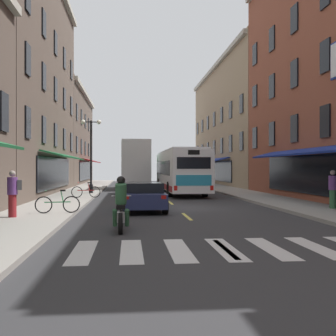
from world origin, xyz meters
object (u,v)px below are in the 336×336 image
Objects in this scene: sedan_near at (136,178)px; pedestrian_far at (333,189)px; transit_bus at (180,171)px; motorcycle_rider at (121,207)px; bicycle_near at (86,191)px; pedestrian_near at (13,192)px; bicycle_mid at (58,204)px; sedan_mid at (143,196)px; box_truck at (135,165)px; street_lamp_twin at (91,152)px.

sedan_near is 32.73m from pedestrian_far.
transit_bus reaches higher than pedestrian_far.
motorcycle_rider reaches higher than bicycle_near.
sedan_near is at bearing 88.38° from motorcycle_rider.
pedestrian_far is at bearing -75.78° from sedan_near.
pedestrian_far is at bearing -68.94° from transit_bus.
transit_bus reaches higher than pedestrian_near.
bicycle_near is (-3.33, -23.99, -0.19)m from sedan_near.
bicycle_mid is 1.89m from pedestrian_near.
sedan_mid is at bearing 12.41° from pedestrian_far.
box_truck reaches higher than transit_bus.
transit_bus is 6.62m from street_lamp_twin.
transit_bus is 17.00m from pedestrian_near.
sedan_mid is 0.82× the size of street_lamp_twin.
sedan_near is at bearing 99.14° from transit_bus.
sedan_near is 34.01m from pedestrian_near.
sedan_mid reaches higher than bicycle_near.
pedestrian_near reaches higher than motorcycle_rider.
bicycle_mid is (-6.55, -13.84, -1.18)m from transit_bus.
bicycle_near is (-6.32, -5.37, -1.18)m from transit_bus.
pedestrian_near reaches higher than bicycle_mid.
pedestrian_near reaches higher than sedan_near.
bicycle_near is at bearing -104.27° from box_truck.
pedestrian_near is at bearing 145.82° from motorcycle_rider.
bicycle_mid is at bearing 123.36° from motorcycle_rider.
sedan_near reaches higher than bicycle_near.
street_lamp_twin reaches higher than bicycle_mid.
street_lamp_twin is at bearing -19.99° from pedestrian_near.
motorcycle_rider is at bearing -98.53° from sedan_mid.
bicycle_near is at bearing 88.47° from bicycle_mid.
transit_bus reaches higher than bicycle_mid.
transit_bus is 2.76× the size of sedan_mid.
motorcycle_rider is 1.21× the size of bicycle_near.
motorcycle_rider reaches higher than sedan_near.
bicycle_mid is (-0.23, -8.46, 0.00)m from bicycle_near.
street_lamp_twin is (0.12, 13.04, 2.50)m from bicycle_mid.
sedan_mid is (-3.17, -12.00, -1.02)m from transit_bus.
transit_bus is at bearing 77.19° from motorcycle_rider.
sedan_near is at bearing -55.70° from pedestrian_far.
bicycle_near is at bearing 100.60° from motorcycle_rider.
sedan_near is 2.58× the size of pedestrian_far.
bicycle_mid is at bearing -90.51° from street_lamp_twin.
bicycle_mid is (-3.55, -32.46, -0.19)m from sedan_near.
pedestrian_far reaches higher than sedan_near.
bicycle_mid is at bearing -63.08° from pedestrian_near.
sedan_near is 2.52× the size of bicycle_mid.
street_lamp_twin is at bearing -26.91° from pedestrian_far.
box_truck reaches higher than sedan_near.
motorcycle_rider is (-1.02, -36.30, 0.02)m from sedan_near.
bicycle_mid is 1.02× the size of pedestrian_near.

